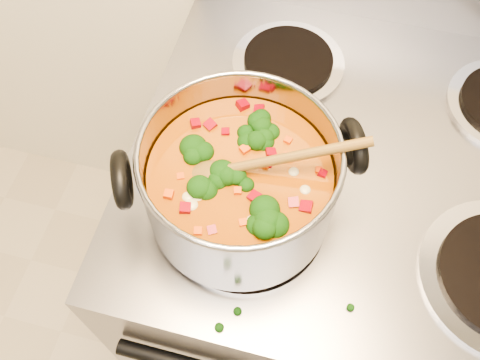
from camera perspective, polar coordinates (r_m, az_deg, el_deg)
name	(u,v)px	position (r m, az deg, el deg)	size (l,w,h in m)	color
electric_range	(337,264)	(1.25, 10.31, -8.81)	(0.77, 0.69, 1.08)	gray
stockpot	(240,183)	(0.71, -0.04, -0.28)	(0.32, 0.26, 0.16)	gray
wooden_spoon	(246,166)	(0.67, 0.64, 1.54)	(0.23, 0.09, 0.09)	brown
cooktop_crumbs	(250,199)	(0.78, 1.04, -2.01)	(0.30, 0.38, 0.01)	black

